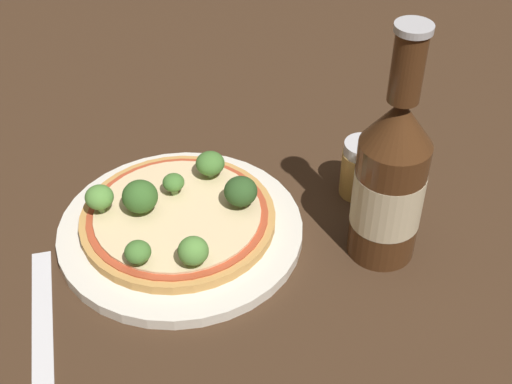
{
  "coord_description": "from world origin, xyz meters",
  "views": [
    {
      "loc": [
        -0.15,
        -0.52,
        0.5
      ],
      "look_at": [
        0.07,
        -0.05,
        0.06
      ],
      "focal_mm": 50.0,
      "sensor_mm": 36.0,
      "label": 1
    }
  ],
  "objects": [
    {
      "name": "beer_bottle",
      "position": [
        0.17,
        -0.11,
        0.09
      ],
      "size": [
        0.07,
        0.07,
        0.24
      ],
      "color": "#472814",
      "rests_on": "ground_plane"
    },
    {
      "name": "broccoli_floret_5",
      "position": [
        0.06,
        -0.02,
        0.04
      ],
      "size": [
        0.03,
        0.03,
        0.03
      ],
      "color": "#7A9E5B",
      "rests_on": "pizza"
    },
    {
      "name": "plate",
      "position": [
        -0.0,
        -0.01,
        0.01
      ],
      "size": [
        0.24,
        0.24,
        0.01
      ],
      "color": "silver",
      "rests_on": "ground_plane"
    },
    {
      "name": "pizza",
      "position": [
        -0.0,
        -0.01,
        0.02
      ],
      "size": [
        0.2,
        0.2,
        0.01
      ],
      "color": "tan",
      "rests_on": "plate"
    },
    {
      "name": "ground_plane",
      "position": [
        0.0,
        0.0,
        0.0
      ],
      "size": [
        3.0,
        3.0,
        0.0
      ],
      "primitive_type": "plane",
      "color": "#3D2819"
    },
    {
      "name": "broccoli_floret_3",
      "position": [
        0.05,
        0.03,
        0.04
      ],
      "size": [
        0.03,
        0.03,
        0.03
      ],
      "color": "#7A9E5B",
      "rests_on": "pizza"
    },
    {
      "name": "fork",
      "position": [
        -0.15,
        -0.07,
        0.0
      ],
      "size": [
        0.05,
        0.17,
        0.0
      ],
      "rotation": [
        0.0,
        0.0,
        1.38
      ],
      "color": "silver",
      "rests_on": "ground_plane"
    },
    {
      "name": "broccoli_floret_6",
      "position": [
        -0.07,
        0.02,
        0.04
      ],
      "size": [
        0.03,
        0.03,
        0.03
      ],
      "color": "#7A9E5B",
      "rests_on": "pizza"
    },
    {
      "name": "broccoli_floret_1",
      "position": [
        0.01,
        0.02,
        0.04
      ],
      "size": [
        0.02,
        0.02,
        0.02
      ],
      "color": "#7A9E5B",
      "rests_on": "pizza"
    },
    {
      "name": "pepper_shaker",
      "position": [
        0.2,
        -0.03,
        0.03
      ],
      "size": [
        0.04,
        0.04,
        0.06
      ],
      "color": "tan",
      "rests_on": "ground_plane"
    },
    {
      "name": "broccoli_floret_0",
      "position": [
        -0.03,
        0.01,
        0.04
      ],
      "size": [
        0.04,
        0.04,
        0.03
      ],
      "color": "#7A9E5B",
      "rests_on": "pizza"
    },
    {
      "name": "broccoli_floret_4",
      "position": [
        -0.01,
        -0.08,
        0.04
      ],
      "size": [
        0.03,
        0.03,
        0.03
      ],
      "color": "#7A9E5B",
      "rests_on": "pizza"
    },
    {
      "name": "broccoli_floret_2",
      "position": [
        -0.06,
        -0.06,
        0.04
      ],
      "size": [
        0.02,
        0.02,
        0.02
      ],
      "color": "#7A9E5B",
      "rests_on": "pizza"
    }
  ]
}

